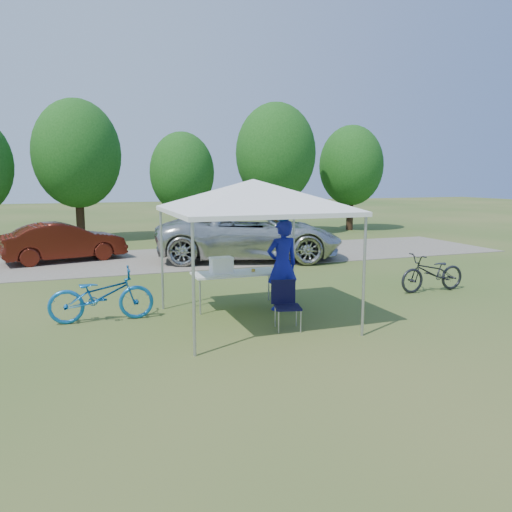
{
  "coord_description": "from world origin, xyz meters",
  "views": [
    {
      "loc": [
        -3.11,
        -8.83,
        2.75
      ],
      "look_at": [
        0.77,
        2.0,
        0.94
      ],
      "focal_mm": 35.0,
      "sensor_mm": 36.0,
      "label": 1
    }
  ],
  "objects_px": {
    "folding_chair": "(286,300)",
    "bike_blue": "(101,295)",
    "sedan": "(64,242)",
    "cooler": "(221,265)",
    "folding_table": "(236,274)",
    "minivan": "(249,234)",
    "bike_dark": "(433,272)",
    "cyclist": "(282,265)"
  },
  "relations": [
    {
      "from": "sedan",
      "to": "bike_blue",
      "type": "bearing_deg",
      "value": 172.19
    },
    {
      "from": "cyclist",
      "to": "bike_blue",
      "type": "bearing_deg",
      "value": -10.87
    },
    {
      "from": "bike_dark",
      "to": "minivan",
      "type": "distance_m",
      "value": 6.6
    },
    {
      "from": "folding_chair",
      "to": "bike_blue",
      "type": "relative_size",
      "value": 0.45
    },
    {
      "from": "folding_table",
      "to": "cooler",
      "type": "bearing_deg",
      "value": -180.0
    },
    {
      "from": "cyclist",
      "to": "bike_blue",
      "type": "distance_m",
      "value": 3.66
    },
    {
      "from": "folding_chair",
      "to": "bike_dark",
      "type": "distance_m",
      "value": 4.82
    },
    {
      "from": "cyclist",
      "to": "folding_chair",
      "type": "bearing_deg",
      "value": 65.49
    },
    {
      "from": "cyclist",
      "to": "bike_blue",
      "type": "height_order",
      "value": "cyclist"
    },
    {
      "from": "bike_blue",
      "to": "bike_dark",
      "type": "bearing_deg",
      "value": -88.46
    },
    {
      "from": "minivan",
      "to": "sedan",
      "type": "bearing_deg",
      "value": 89.45
    },
    {
      "from": "cooler",
      "to": "cyclist",
      "type": "relative_size",
      "value": 0.25
    },
    {
      "from": "cyclist",
      "to": "sedan",
      "type": "relative_size",
      "value": 0.49
    },
    {
      "from": "folding_chair",
      "to": "minivan",
      "type": "relative_size",
      "value": 0.14
    },
    {
      "from": "bike_blue",
      "to": "bike_dark",
      "type": "distance_m",
      "value": 7.73
    },
    {
      "from": "cooler",
      "to": "minivan",
      "type": "relative_size",
      "value": 0.08
    },
    {
      "from": "folding_table",
      "to": "bike_dark",
      "type": "xyz_separation_m",
      "value": [
        4.96,
        -0.2,
        -0.25
      ]
    },
    {
      "from": "folding_chair",
      "to": "minivan",
      "type": "distance_m",
      "value": 7.83
    },
    {
      "from": "folding_chair",
      "to": "cooler",
      "type": "distance_m",
      "value": 1.95
    },
    {
      "from": "cyclist",
      "to": "sedan",
      "type": "xyz_separation_m",
      "value": [
        -4.43,
        8.07,
        -0.29
      ]
    },
    {
      "from": "folding_table",
      "to": "minivan",
      "type": "distance_m",
      "value": 6.27
    },
    {
      "from": "bike_blue",
      "to": "folding_chair",
      "type": "bearing_deg",
      "value": -115.15
    },
    {
      "from": "cooler",
      "to": "minivan",
      "type": "height_order",
      "value": "minivan"
    },
    {
      "from": "cooler",
      "to": "sedan",
      "type": "bearing_deg",
      "value": 113.44
    },
    {
      "from": "sedan",
      "to": "bike_dark",
      "type": "bearing_deg",
      "value": -146.08
    },
    {
      "from": "cooler",
      "to": "bike_blue",
      "type": "height_order",
      "value": "cooler"
    },
    {
      "from": "folding_table",
      "to": "minivan",
      "type": "xyz_separation_m",
      "value": [
        2.3,
        5.83,
        0.16
      ]
    },
    {
      "from": "bike_dark",
      "to": "minivan",
      "type": "xyz_separation_m",
      "value": [
        -2.66,
        6.03,
        0.41
      ]
    },
    {
      "from": "minivan",
      "to": "bike_dark",
      "type": "bearing_deg",
      "value": -140.55
    },
    {
      "from": "folding_table",
      "to": "bike_dark",
      "type": "distance_m",
      "value": 4.97
    },
    {
      "from": "folding_chair",
      "to": "bike_blue",
      "type": "bearing_deg",
      "value": 166.01
    },
    {
      "from": "minivan",
      "to": "sedan",
      "type": "distance_m",
      "value": 6.15
    },
    {
      "from": "minivan",
      "to": "folding_chair",
      "type": "bearing_deg",
      "value": -178.44
    },
    {
      "from": "folding_table",
      "to": "cyclist",
      "type": "height_order",
      "value": "cyclist"
    },
    {
      "from": "cooler",
      "to": "cyclist",
      "type": "distance_m",
      "value": 1.28
    },
    {
      "from": "bike_blue",
      "to": "cyclist",
      "type": "bearing_deg",
      "value": -94.21
    },
    {
      "from": "cyclist",
      "to": "cooler",
      "type": "bearing_deg",
      "value": -29.3
    },
    {
      "from": "folding_table",
      "to": "folding_chair",
      "type": "height_order",
      "value": "folding_chair"
    },
    {
      "from": "folding_chair",
      "to": "sedan",
      "type": "height_order",
      "value": "sedan"
    },
    {
      "from": "cooler",
      "to": "cyclist",
      "type": "bearing_deg",
      "value": -24.59
    },
    {
      "from": "bike_dark",
      "to": "minivan",
      "type": "bearing_deg",
      "value": -157.22
    },
    {
      "from": "cyclist",
      "to": "sedan",
      "type": "bearing_deg",
      "value": -65.93
    }
  ]
}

